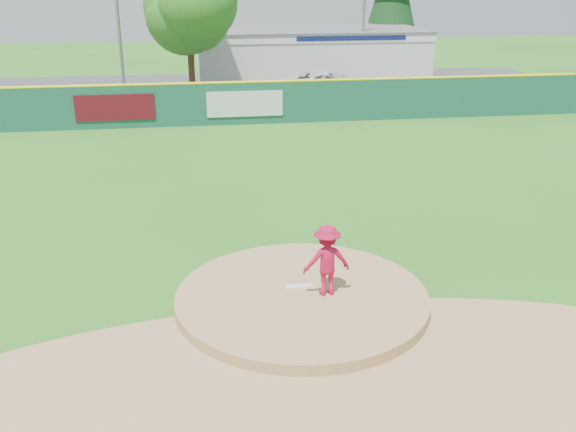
{
  "coord_description": "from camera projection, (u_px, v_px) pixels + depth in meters",
  "views": [
    {
      "loc": [
        -2.18,
        -12.23,
        6.75
      ],
      "look_at": [
        0.0,
        2.0,
        1.3
      ],
      "focal_mm": 40.0,
      "sensor_mm": 36.0,
      "label": 1
    }
  ],
  "objects": [
    {
      "name": "fence_banners",
      "position": [
        181.0,
        106.0,
        29.85
      ],
      "size": [
        9.59,
        0.04,
        1.2
      ],
      "color": "#520B16",
      "rests_on": "ground"
    },
    {
      "name": "van",
      "position": [
        329.0,
        83.0,
        37.38
      ],
      "size": [
        6.04,
        4.43,
        1.53
      ],
      "primitive_type": "imported",
      "rotation": [
        0.0,
        0.0,
        1.96
      ],
      "color": "silver",
      "rests_on": "parking_lot"
    },
    {
      "name": "deciduous_tree",
      "position": [
        189.0,
        17.0,
        35.23
      ],
      "size": [
        5.6,
        5.6,
        7.36
      ],
      "color": "#382314",
      "rests_on": "ground"
    },
    {
      "name": "pitching_rubber",
      "position": [
        300.0,
        286.0,
        14.19
      ],
      "size": [
        0.6,
        0.15,
        0.04
      ],
      "primitive_type": "cube",
      "color": "white",
      "rests_on": "pitchers_mound"
    },
    {
      "name": "outfield_fence",
      "position": [
        237.0,
        102.0,
        30.26
      ],
      "size": [
        40.0,
        0.14,
        2.07
      ],
      "color": "#16493A",
      "rests_on": "ground"
    },
    {
      "name": "parking_lot",
      "position": [
        226.0,
        92.0,
        38.97
      ],
      "size": [
        44.0,
        16.0,
        0.02
      ],
      "primitive_type": "cube",
      "color": "#38383A",
      "rests_on": "ground"
    },
    {
      "name": "ground",
      "position": [
        302.0,
        304.0,
        14.01
      ],
      "size": [
        120.0,
        120.0,
        0.0
      ],
      "primitive_type": "plane",
      "color": "#286B19",
      "rests_on": "ground"
    },
    {
      "name": "pool_building_grp",
      "position": [
        308.0,
        53.0,
        43.85
      ],
      "size": [
        15.2,
        8.2,
        3.31
      ],
      "color": "silver",
      "rests_on": "ground"
    },
    {
      "name": "pitcher",
      "position": [
        327.0,
        260.0,
        13.64
      ],
      "size": [
        1.06,
        0.65,
        1.58
      ],
      "primitive_type": "imported",
      "rotation": [
        0.0,
        0.0,
        3.21
      ],
      "color": "#AF0F34",
      "rests_on": "pitchers_mound"
    },
    {
      "name": "infield_dirt_arc",
      "position": [
        331.0,
        385.0,
        11.23
      ],
      "size": [
        15.4,
        15.4,
        0.01
      ],
      "primitive_type": "cylinder",
      "color": "#9E774C",
      "rests_on": "ground"
    },
    {
      "name": "pitchers_mound",
      "position": [
        302.0,
        304.0,
        14.01
      ],
      "size": [
        5.5,
        5.5,
        0.5
      ],
      "primitive_type": "cylinder",
      "color": "#9E774C",
      "rests_on": "ground"
    }
  ]
}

